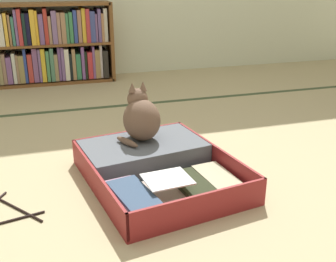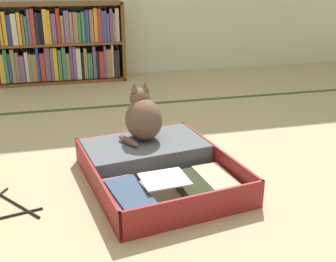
{
  "view_description": "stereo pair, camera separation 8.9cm",
  "coord_description": "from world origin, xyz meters",
  "px_view_note": "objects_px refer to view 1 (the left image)",
  "views": [
    {
      "loc": [
        -0.42,
        -1.54,
        0.91
      ],
      "look_at": [
        0.1,
        0.13,
        0.24
      ],
      "focal_mm": 43.78,
      "sensor_mm": 36.0,
      "label": 1
    },
    {
      "loc": [
        -0.33,
        -1.57,
        0.91
      ],
      "look_at": [
        0.1,
        0.13,
        0.24
      ],
      "focal_mm": 43.78,
      "sensor_mm": 36.0,
      "label": 2
    }
  ],
  "objects_px": {
    "bookshelf": "(42,46)",
    "black_cat": "(141,118)",
    "open_suitcase": "(152,166)",
    "clothes_hanger": "(7,210)"
  },
  "relations": [
    {
      "from": "bookshelf",
      "to": "black_cat",
      "type": "distance_m",
      "value": 1.94
    },
    {
      "from": "bookshelf",
      "to": "open_suitcase",
      "type": "bearing_deg",
      "value": -77.91
    },
    {
      "from": "open_suitcase",
      "to": "black_cat",
      "type": "xyz_separation_m",
      "value": [
        -0.01,
        0.18,
        0.19
      ]
    },
    {
      "from": "black_cat",
      "to": "clothes_hanger",
      "type": "height_order",
      "value": "black_cat"
    },
    {
      "from": "clothes_hanger",
      "to": "black_cat",
      "type": "bearing_deg",
      "value": 25.67
    },
    {
      "from": "bookshelf",
      "to": "clothes_hanger",
      "type": "distance_m",
      "value": 2.23
    },
    {
      "from": "open_suitcase",
      "to": "clothes_hanger",
      "type": "bearing_deg",
      "value": -168.71
    },
    {
      "from": "bookshelf",
      "to": "open_suitcase",
      "type": "height_order",
      "value": "bookshelf"
    },
    {
      "from": "open_suitcase",
      "to": "clothes_hanger",
      "type": "height_order",
      "value": "open_suitcase"
    },
    {
      "from": "bookshelf",
      "to": "open_suitcase",
      "type": "xyz_separation_m",
      "value": [
        0.44,
        -2.06,
        -0.28
      ]
    }
  ]
}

